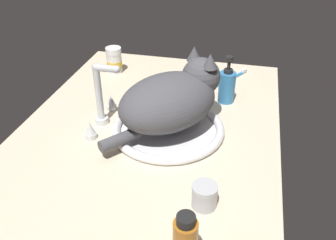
# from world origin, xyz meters

# --- Properties ---
(countertop) EXTENTS (1.15, 0.75, 0.03)m
(countertop) POSITION_xyz_m (0.00, 0.00, 0.01)
(countertop) COLOR beige
(countertop) RESTS_ON ground
(sink_basin) EXTENTS (0.33, 0.33, 0.02)m
(sink_basin) POSITION_xyz_m (0.04, -0.06, 0.04)
(sink_basin) COLOR white
(sink_basin) RESTS_ON countertop
(faucet) EXTENTS (0.19, 0.09, 0.19)m
(faucet) POSITION_xyz_m (0.04, 0.14, 0.10)
(faucet) COLOR silver
(faucet) RESTS_ON countertop
(cat) EXTENTS (0.36, 0.35, 0.20)m
(cat) POSITION_xyz_m (0.06, -0.07, 0.13)
(cat) COLOR #4C4C51
(cat) RESTS_ON sink_basin
(soap_pump_bottle) EXTENTS (0.05, 0.05, 0.16)m
(soap_pump_bottle) POSITION_xyz_m (0.26, -0.20, 0.09)
(soap_pump_bottle) COLOR teal
(soap_pump_bottle) RESTS_ON countertop
(pill_bottle) EXTENTS (0.06, 0.06, 0.10)m
(pill_bottle) POSITION_xyz_m (0.39, 0.23, 0.08)
(pill_bottle) COLOR white
(pill_bottle) RESTS_ON countertop
(metal_jar) EXTENTS (0.06, 0.06, 0.06)m
(metal_jar) POSITION_xyz_m (-0.22, -0.20, 0.06)
(metal_jar) COLOR #B2B5BA
(metal_jar) RESTS_ON countertop
(toothbrush) EXTENTS (0.16, 0.10, 0.02)m
(toothbrush) POSITION_xyz_m (0.43, -0.21, 0.04)
(toothbrush) COLOR #338CD1
(toothbrush) RESTS_ON countertop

